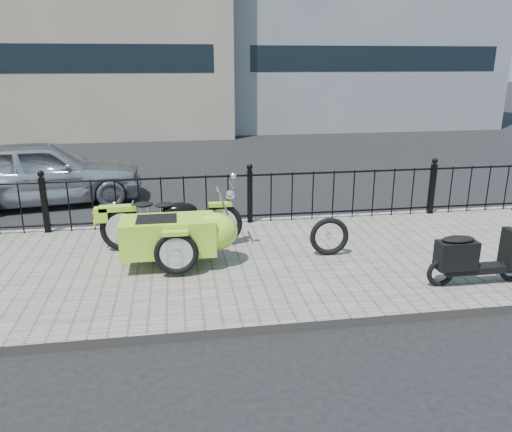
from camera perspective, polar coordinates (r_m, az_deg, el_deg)
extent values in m
plane|color=black|center=(7.91, 0.68, -4.40)|extent=(120.00, 120.00, 0.00)
cube|color=#655D55|center=(7.44, 1.33, -5.38)|extent=(30.00, 3.80, 0.12)
cube|color=gray|center=(9.23, -0.83, -0.78)|extent=(30.00, 0.10, 0.12)
cylinder|color=black|center=(8.85, -0.73, 4.67)|extent=(14.00, 0.04, 0.04)
cylinder|color=black|center=(9.05, -0.71, 0.03)|extent=(14.00, 0.04, 0.04)
cube|color=black|center=(9.14, -22.99, 1.15)|extent=(0.09, 0.09, 0.96)
sphere|color=black|center=(9.01, -23.39, 4.45)|extent=(0.11, 0.11, 0.11)
cube|color=black|center=(8.94, -0.72, 2.23)|extent=(0.09, 0.09, 0.96)
sphere|color=black|center=(8.82, -0.73, 5.62)|extent=(0.11, 0.11, 0.11)
cube|color=black|center=(10.05, 19.46, 2.93)|extent=(0.09, 0.09, 0.96)
sphere|color=black|center=(9.94, 19.77, 5.94)|extent=(0.11, 0.11, 0.11)
cube|color=black|center=(19.84, -23.93, 16.14)|extent=(12.50, 0.06, 1.00)
cube|color=black|center=(21.88, 13.68, 17.07)|extent=(10.50, 0.06, 1.00)
torus|color=black|center=(7.87, -4.05, -0.97)|extent=(0.69, 0.09, 0.69)
torus|color=black|center=(7.89, -14.96, -1.48)|extent=(0.69, 0.09, 0.69)
torus|color=black|center=(6.77, -9.09, -4.26)|extent=(0.60, 0.08, 0.60)
cube|color=gray|center=(7.84, -9.52, -1.10)|extent=(0.34, 0.22, 0.24)
cylinder|color=black|center=(7.86, -9.50, -1.58)|extent=(1.40, 0.04, 0.04)
ellipsoid|color=black|center=(7.76, -8.73, 0.63)|extent=(0.54, 0.29, 0.26)
cylinder|color=silver|center=(7.71, -2.81, 3.47)|extent=(0.03, 0.56, 0.03)
cylinder|color=silver|center=(7.78, -3.66, 1.22)|extent=(0.25, 0.04, 0.59)
sphere|color=silver|center=(7.74, -2.95, 2.46)|extent=(0.15, 0.15, 0.15)
cube|color=#A0E12B|center=(7.77, -4.10, 1.34)|extent=(0.36, 0.12, 0.06)
cube|color=#A0E12B|center=(7.80, -15.52, 0.87)|extent=(0.55, 0.16, 0.08)
ellipsoid|color=black|center=(7.74, -10.39, 1.26)|extent=(0.31, 0.22, 0.08)
ellipsoid|color=black|center=(7.75, -12.76, 1.29)|extent=(0.31, 0.22, 0.08)
sphere|color=red|center=(7.86, -18.02, 0.32)|extent=(0.07, 0.07, 0.07)
cube|color=yellow|center=(8.01, -17.94, -0.71)|extent=(0.02, 0.14, 0.10)
cube|color=#A0E12B|center=(7.09, -9.97, -2.21)|extent=(1.30, 0.62, 0.50)
ellipsoid|color=#A0E12B|center=(7.10, -4.73, -1.76)|extent=(0.65, 0.60, 0.54)
cube|color=black|center=(7.03, -11.29, -0.49)|extent=(0.55, 0.43, 0.06)
cube|color=#A0E12B|center=(6.67, -9.21, -1.94)|extent=(0.34, 0.11, 0.06)
torus|color=black|center=(6.93, 20.36, -6.04)|extent=(0.38, 0.07, 0.38)
cube|color=black|center=(7.18, 23.97, -5.53)|extent=(0.93, 0.21, 0.09)
cube|color=black|center=(6.93, 21.91, -4.15)|extent=(0.51, 0.24, 0.37)
ellipsoid|color=black|center=(6.86, 22.11, -2.49)|extent=(0.44, 0.22, 0.08)
cube|color=black|center=(7.32, 26.98, -3.31)|extent=(0.11, 0.28, 0.51)
torus|color=black|center=(7.55, 8.37, -2.33)|extent=(0.60, 0.13, 0.59)
imported|color=#A6A8AD|center=(11.43, -23.23, 4.62)|extent=(4.27, 2.29, 1.38)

